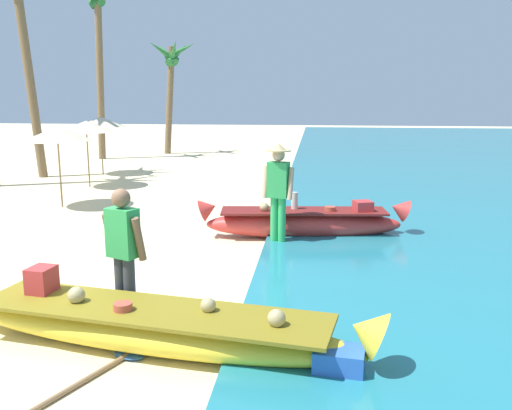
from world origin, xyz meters
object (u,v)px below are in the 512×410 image
at_px(person_vendor_hatted, 278,187).
at_px(paddle, 96,374).
at_px(cooler_box, 339,364).
at_px(palm_tree_leaning_seaward, 99,19).
at_px(palm_tree_tall_inland, 172,66).
at_px(boat_red_midground, 304,222).
at_px(person_tourist_customer, 123,248).
at_px(boat_yellow_foreground, 151,326).

relative_size(person_vendor_hatted, paddle, 1.22).
distance_m(person_vendor_hatted, cooler_box, 4.78).
bearing_deg(palm_tree_leaning_seaward, palm_tree_tall_inland, 44.32).
xyz_separation_m(person_vendor_hatted, palm_tree_tall_inland, (-5.72, 14.75, 2.78)).
height_order(boat_red_midground, cooler_box, boat_red_midground).
xyz_separation_m(palm_tree_leaning_seaward, paddle, (6.59, -17.32, -5.52)).
distance_m(boat_red_midground, person_tourist_customer, 4.65).
bearing_deg(boat_yellow_foreground, paddle, -118.27).
bearing_deg(paddle, palm_tree_tall_inland, 102.37).
relative_size(palm_tree_leaning_seaward, paddle, 4.70).
bearing_deg(boat_red_midground, boat_yellow_foreground, -107.55).
height_order(boat_red_midground, palm_tree_leaning_seaward, palm_tree_leaning_seaward).
relative_size(boat_red_midground, person_tourist_customer, 2.47).
xyz_separation_m(boat_yellow_foreground, palm_tree_tall_inland, (-4.65, 18.91, 3.59)).
height_order(boat_yellow_foreground, palm_tree_leaning_seaward, palm_tree_leaning_seaward).
bearing_deg(palm_tree_tall_inland, cooler_box, -71.09).
relative_size(boat_yellow_foreground, palm_tree_leaning_seaward, 0.69).
relative_size(palm_tree_tall_inland, palm_tree_leaning_seaward, 0.70).
bearing_deg(person_vendor_hatted, person_tourist_customer, -114.14).
relative_size(boat_yellow_foreground, person_vendor_hatted, 2.68).
bearing_deg(boat_red_midground, paddle, -108.94).
distance_m(cooler_box, paddle, 2.35).
xyz_separation_m(person_tourist_customer, cooler_box, (2.48, -1.10, -0.76)).
bearing_deg(palm_tree_tall_inland, person_vendor_hatted, -68.81).
distance_m(boat_yellow_foreground, palm_tree_leaning_seaward, 18.81).
relative_size(person_tourist_customer, palm_tree_tall_inland, 0.33).
bearing_deg(paddle, cooler_box, 5.32).
distance_m(boat_yellow_foreground, person_tourist_customer, 1.05).
bearing_deg(paddle, person_tourist_customer, 96.24).
bearing_deg(boat_red_midground, person_vendor_hatted, -124.80).
relative_size(palm_tree_tall_inland, cooler_box, 10.40).
xyz_separation_m(person_vendor_hatted, person_tourist_customer, (-1.57, -3.50, -0.16)).
bearing_deg(boat_yellow_foreground, boat_red_midground, 72.45).
xyz_separation_m(person_tourist_customer, paddle, (0.14, -1.32, -0.88)).
bearing_deg(cooler_box, person_vendor_hatted, 109.07).
bearing_deg(palm_tree_tall_inland, palm_tree_leaning_seaward, -135.68).
height_order(boat_red_midground, palm_tree_tall_inland, palm_tree_tall_inland).
relative_size(palm_tree_tall_inland, paddle, 3.27).
relative_size(boat_yellow_foreground, person_tourist_customer, 3.05).
relative_size(person_vendor_hatted, palm_tree_tall_inland, 0.37).
height_order(palm_tree_leaning_seaward, paddle, palm_tree_leaning_seaward).
height_order(person_tourist_customer, cooler_box, person_tourist_customer).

